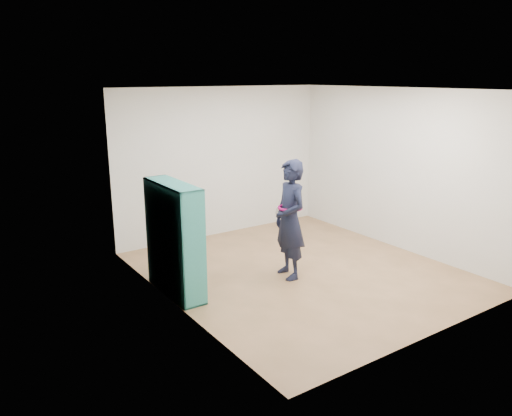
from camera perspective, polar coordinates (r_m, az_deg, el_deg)
floor at (r=7.40m, az=5.22°, el=-7.21°), size 4.50×4.50×0.00m
ceiling at (r=6.86m, az=5.75°, el=13.35°), size 4.50×4.50×0.00m
wall_left at (r=5.97m, az=-9.48°, el=0.34°), size 0.02×4.50×2.60m
wall_right at (r=8.41m, az=16.05°, el=4.22°), size 0.02×4.50×2.60m
wall_back at (r=8.83m, az=-3.92°, el=5.25°), size 4.00×0.02×2.60m
wall_front at (r=5.53m, az=20.51°, el=-1.59°), size 4.00×0.02×2.60m
bookshelf at (r=6.51m, az=-9.48°, el=-3.74°), size 0.32×1.11×1.48m
person at (r=6.94m, az=3.89°, el=-1.32°), size 0.50×0.67×1.68m
smartphone at (r=6.92m, az=2.46°, el=-0.39°), size 0.02×0.11×0.14m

